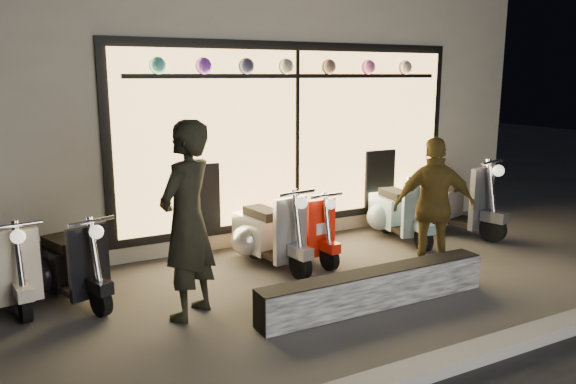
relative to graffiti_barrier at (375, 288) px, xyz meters
name	(u,v)px	position (x,y,z in m)	size (l,w,h in m)	color
ground	(317,291)	(-0.33, 0.65, -0.20)	(40.00, 40.00, 0.00)	#383533
kerb	(441,365)	(-0.33, -1.35, -0.14)	(40.00, 0.25, 0.12)	slate
shop_building	(178,92)	(-0.33, 5.63, 1.90)	(10.20, 6.23, 4.20)	beige
graffiti_barrier	(375,288)	(0.00, 0.00, 0.00)	(2.73, 0.28, 0.40)	black
scooter_silver	(266,232)	(-0.41, 1.82, 0.21)	(0.59, 1.44, 1.02)	black
scooter_red	(299,229)	(0.11, 1.86, 0.17)	(0.49, 1.30, 0.93)	black
scooter_black	(67,264)	(-2.85, 1.77, 0.19)	(0.72, 1.34, 0.96)	black
scooter_cream	(11,266)	(-3.39, 2.00, 0.18)	(0.52, 1.35, 0.96)	black
scooter_blue	(397,211)	(1.85, 1.96, 0.21)	(0.58, 1.43, 1.02)	black
scooter_grey	(443,202)	(2.71, 1.89, 0.26)	(0.82, 1.61, 1.15)	black
man	(187,221)	(-1.81, 0.69, 0.80)	(0.73, 0.48, 2.00)	black
woman	(434,206)	(1.25, 0.52, 0.65)	(0.99, 0.41, 1.69)	brown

